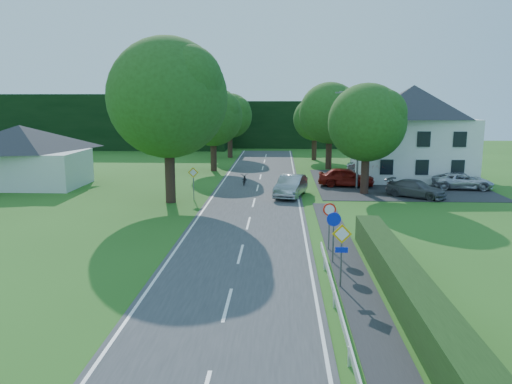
# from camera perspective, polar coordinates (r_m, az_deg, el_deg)

# --- Properties ---
(road) EXTENTS (7.00, 80.00, 0.04)m
(road) POSITION_cam_1_polar(r_m,az_deg,el_deg) (31.85, -0.64, -2.73)
(road) COLOR #37383A
(road) RESTS_ON ground
(footpath) EXTENTS (1.50, 44.00, 0.04)m
(footpath) POSITION_cam_1_polar(r_m,az_deg,el_deg) (15.20, 14.93, -18.73)
(footpath) COLOR #262729
(footpath) RESTS_ON ground
(parking_pad) EXTENTS (14.00, 16.00, 0.04)m
(parking_pad) POSITION_cam_1_polar(r_m,az_deg,el_deg) (45.69, 15.57, 0.97)
(parking_pad) COLOR #262729
(parking_pad) RESTS_ON ground
(line_edge_left) EXTENTS (0.12, 80.00, 0.01)m
(line_edge_left) POSITION_cam_1_polar(r_m,az_deg,el_deg) (32.20, -6.43, -2.60)
(line_edge_left) COLOR white
(line_edge_left) RESTS_ON road
(line_edge_right) EXTENTS (0.12, 80.00, 0.01)m
(line_edge_right) POSITION_cam_1_polar(r_m,az_deg,el_deg) (31.82, 5.22, -2.74)
(line_edge_right) COLOR white
(line_edge_right) RESTS_ON road
(line_centre) EXTENTS (0.12, 80.00, 0.01)m
(line_centre) POSITION_cam_1_polar(r_m,az_deg,el_deg) (31.85, -0.64, -2.69)
(line_centre) COLOR white
(line_centre) RESTS_ON road
(tree_main) EXTENTS (9.40, 9.40, 11.64)m
(tree_main) POSITION_cam_1_polar(r_m,az_deg,el_deg) (35.84, -9.98, 7.98)
(tree_main) COLOR #264B16
(tree_main) RESTS_ON ground
(tree_left_far) EXTENTS (7.00, 7.00, 8.58)m
(tree_left_far) POSITION_cam_1_polar(r_m,az_deg,el_deg) (51.49, -4.91, 7.15)
(tree_left_far) COLOR #264B16
(tree_left_far) RESTS_ON ground
(tree_right_far) EXTENTS (7.40, 7.40, 9.09)m
(tree_right_far) POSITION_cam_1_polar(r_m,az_deg,el_deg) (53.26, 8.39, 7.47)
(tree_right_far) COLOR #264B16
(tree_right_far) RESTS_ON ground
(tree_left_back) EXTENTS (6.60, 6.60, 8.07)m
(tree_left_back) POSITION_cam_1_polar(r_m,az_deg,el_deg) (63.35, -3.00, 7.59)
(tree_left_back) COLOR #264B16
(tree_left_back) RESTS_ON ground
(tree_right_back) EXTENTS (6.20, 6.20, 7.56)m
(tree_right_back) POSITION_cam_1_polar(r_m,az_deg,el_deg) (61.18, 6.72, 7.19)
(tree_right_back) COLOR #264B16
(tree_right_back) RESTS_ON ground
(tree_right_mid) EXTENTS (7.00, 7.00, 8.58)m
(tree_right_mid) POSITION_cam_1_polar(r_m,az_deg,el_deg) (39.62, 12.49, 5.91)
(tree_right_mid) COLOR #264B16
(tree_right_mid) RESTS_ON ground
(treeline_left) EXTENTS (44.00, 6.00, 8.00)m
(treeline_left) POSITION_cam_1_polar(r_m,az_deg,el_deg) (78.89, -19.63, 7.57)
(treeline_left) COLOR black
(treeline_left) RESTS_ON ground
(treeline_right) EXTENTS (30.00, 5.00, 7.00)m
(treeline_right) POSITION_cam_1_polar(r_m,az_deg,el_deg) (77.28, 7.41, 7.67)
(treeline_right) COLOR black
(treeline_right) RESTS_ON ground
(bungalow_left) EXTENTS (11.00, 6.50, 5.20)m
(bungalow_left) POSITION_cam_1_polar(r_m,az_deg,el_deg) (46.64, -25.24, 3.87)
(bungalow_left) COLOR silver
(bungalow_left) RESTS_ON ground
(house_white) EXTENTS (10.60, 8.40, 8.60)m
(house_white) POSITION_cam_1_polar(r_m,az_deg,el_deg) (48.57, 17.38, 6.64)
(house_white) COLOR white
(house_white) RESTS_ON ground
(streetlight) EXTENTS (2.03, 0.18, 8.00)m
(streetlight) POSITION_cam_1_polar(r_m,az_deg,el_deg) (41.50, 11.44, 6.39)
(streetlight) COLOR slate
(streetlight) RESTS_ON ground
(sign_priority_right) EXTENTS (0.78, 0.09, 2.59)m
(sign_priority_right) POSITION_cam_1_polar(r_m,az_deg,el_deg) (19.87, 9.76, -5.85)
(sign_priority_right) COLOR slate
(sign_priority_right) RESTS_ON ground
(sign_roundabout) EXTENTS (0.64, 0.08, 2.37)m
(sign_roundabout) POSITION_cam_1_polar(r_m,az_deg,el_deg) (22.78, 8.86, -4.01)
(sign_roundabout) COLOR slate
(sign_roundabout) RESTS_ON ground
(sign_speed_limit) EXTENTS (0.64, 0.11, 2.37)m
(sign_speed_limit) POSITION_cam_1_polar(r_m,az_deg,el_deg) (24.68, 8.39, -2.63)
(sign_speed_limit) COLOR slate
(sign_speed_limit) RESTS_ON ground
(sign_priority_left) EXTENTS (0.78, 0.09, 2.44)m
(sign_priority_left) POSITION_cam_1_polar(r_m,az_deg,el_deg) (36.91, -7.18, 1.72)
(sign_priority_left) COLOR slate
(sign_priority_left) RESTS_ON ground
(moving_car) EXTENTS (2.79, 5.16, 1.61)m
(moving_car) POSITION_cam_1_polar(r_m,az_deg,el_deg) (38.00, 4.01, 0.70)
(moving_car) COLOR #A3A3A8
(moving_car) RESTS_ON road
(motorcycle) EXTENTS (0.67, 1.90, 1.00)m
(motorcycle) POSITION_cam_1_polar(r_m,az_deg,el_deg) (43.24, -1.31, 1.53)
(motorcycle) COLOR black
(motorcycle) RESTS_ON road
(parked_car_red) EXTENTS (4.89, 2.46, 1.60)m
(parked_car_red) POSITION_cam_1_polar(r_m,az_deg,el_deg) (42.95, 10.27, 1.70)
(parked_car_red) COLOR maroon
(parked_car_red) RESTS_ON parking_pad
(parked_car_silver_a) EXTENTS (5.06, 2.62, 1.59)m
(parked_car_silver_a) POSITION_cam_1_polar(r_m,az_deg,el_deg) (49.18, 13.14, 2.70)
(parked_car_silver_a) COLOR #BBBCC1
(parked_car_silver_a) RESTS_ON parking_pad
(parked_car_grey) EXTENTS (4.67, 4.07, 1.29)m
(parked_car_grey) POSITION_cam_1_polar(r_m,az_deg,el_deg) (39.54, 17.81, 0.37)
(parked_car_grey) COLOR #545358
(parked_car_grey) RESTS_ON parking_pad
(parked_car_silver_b) EXTENTS (4.96, 2.64, 1.33)m
(parked_car_silver_b) POSITION_cam_1_polar(r_m,az_deg,el_deg) (44.45, 22.56, 1.17)
(parked_car_silver_b) COLOR silver
(parked_car_silver_b) RESTS_ON parking_pad
(parasol) EXTENTS (2.57, 2.59, 1.83)m
(parasol) POSITION_cam_1_polar(r_m,az_deg,el_deg) (44.49, 13.37, 2.04)
(parasol) COLOR red
(parasol) RESTS_ON parking_pad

